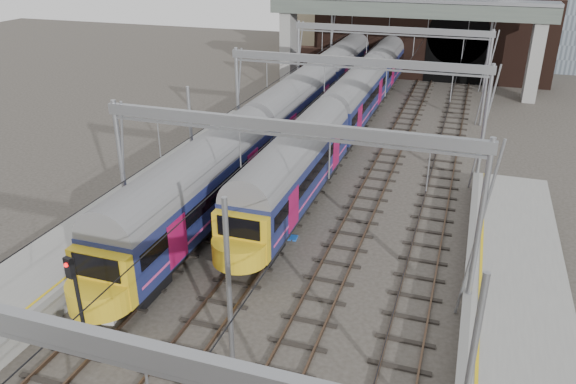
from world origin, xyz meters
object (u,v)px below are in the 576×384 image
(train_second, at_px, (293,107))
(signal_near_left, at_px, (77,295))
(relay_cabinet, at_px, (108,312))
(train_main, at_px, (373,78))

(train_second, relative_size, signal_near_left, 11.23)
(signal_near_left, bearing_deg, relay_cabinet, 114.25)
(signal_near_left, bearing_deg, train_second, 102.92)
(train_main, height_order, signal_near_left, train_main)
(train_main, height_order, relay_cabinet, train_main)
(train_main, xyz_separation_m, train_second, (-4.00, -12.24, 0.06))
(train_main, distance_m, relay_cabinet, 37.51)
(signal_near_left, relative_size, relay_cabinet, 4.22)
(train_main, relative_size, signal_near_left, 14.46)
(signal_near_left, distance_m, relay_cabinet, 3.15)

